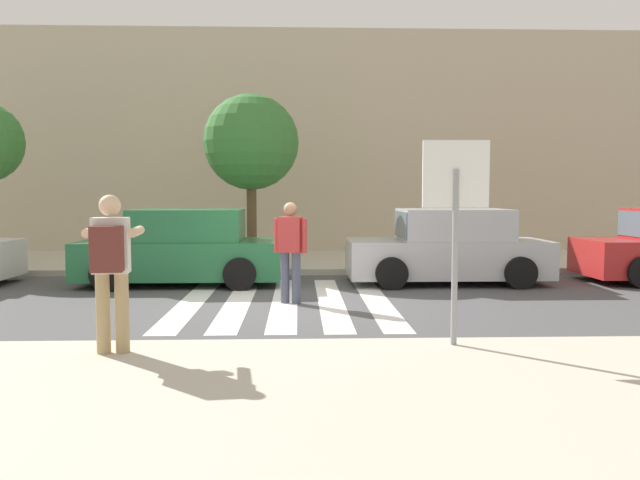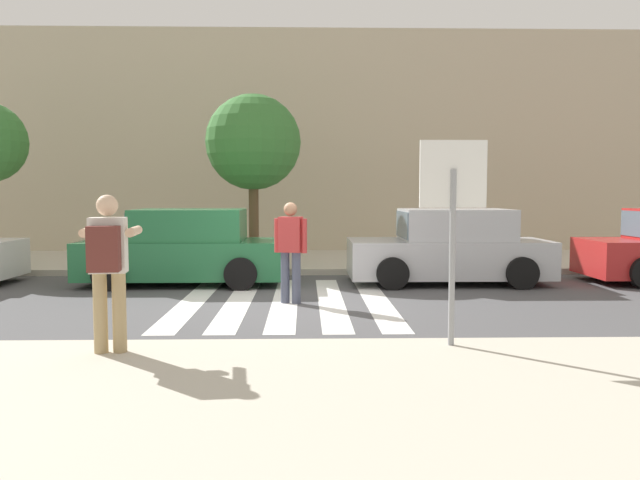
# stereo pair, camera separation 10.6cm
# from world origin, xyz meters

# --- Properties ---
(ground_plane) EXTENTS (120.00, 120.00, 0.00)m
(ground_plane) POSITION_xyz_m (0.00, 0.00, 0.00)
(ground_plane) COLOR #4C4C4F
(sidewalk_near) EXTENTS (60.00, 6.00, 0.14)m
(sidewalk_near) POSITION_xyz_m (0.00, -6.20, 0.07)
(sidewalk_near) COLOR beige
(sidewalk_near) RESTS_ON ground
(sidewalk_far) EXTENTS (60.00, 4.80, 0.14)m
(sidewalk_far) POSITION_xyz_m (0.00, 6.00, 0.07)
(sidewalk_far) COLOR beige
(sidewalk_far) RESTS_ON ground
(building_facade_far) EXTENTS (56.00, 4.00, 6.80)m
(building_facade_far) POSITION_xyz_m (0.00, 10.40, 3.40)
(building_facade_far) COLOR beige
(building_facade_far) RESTS_ON ground
(crosswalk_stripe_0) EXTENTS (0.44, 5.20, 0.01)m
(crosswalk_stripe_0) POSITION_xyz_m (-1.60, 0.20, 0.00)
(crosswalk_stripe_0) COLOR silver
(crosswalk_stripe_0) RESTS_ON ground
(crosswalk_stripe_1) EXTENTS (0.44, 5.20, 0.01)m
(crosswalk_stripe_1) POSITION_xyz_m (-0.80, 0.20, 0.00)
(crosswalk_stripe_1) COLOR silver
(crosswalk_stripe_1) RESTS_ON ground
(crosswalk_stripe_2) EXTENTS (0.44, 5.20, 0.01)m
(crosswalk_stripe_2) POSITION_xyz_m (0.00, 0.20, 0.00)
(crosswalk_stripe_2) COLOR silver
(crosswalk_stripe_2) RESTS_ON ground
(crosswalk_stripe_3) EXTENTS (0.44, 5.20, 0.01)m
(crosswalk_stripe_3) POSITION_xyz_m (0.80, 0.20, 0.00)
(crosswalk_stripe_3) COLOR silver
(crosswalk_stripe_3) RESTS_ON ground
(crosswalk_stripe_4) EXTENTS (0.44, 5.20, 0.01)m
(crosswalk_stripe_4) POSITION_xyz_m (1.60, 0.20, 0.00)
(crosswalk_stripe_4) COLOR silver
(crosswalk_stripe_4) RESTS_ON ground
(stop_sign) EXTENTS (0.76, 0.08, 2.34)m
(stop_sign) POSITION_xyz_m (2.02, -3.53, 1.84)
(stop_sign) COLOR gray
(stop_sign) RESTS_ON sidewalk_near
(photographer_with_backpack) EXTENTS (0.64, 0.88, 1.72)m
(photographer_with_backpack) POSITION_xyz_m (-1.78, -3.81, 1.17)
(photographer_with_backpack) COLOR tan
(photographer_with_backpack) RESTS_ON sidewalk_near
(pedestrian_crossing) EXTENTS (0.56, 0.34, 1.72)m
(pedestrian_crossing) POSITION_xyz_m (0.10, -0.00, 0.97)
(pedestrian_crossing) COLOR #474C60
(pedestrian_crossing) RESTS_ON ground
(parked_car_green) EXTENTS (4.10, 1.92, 1.55)m
(parked_car_green) POSITION_xyz_m (-2.13, 2.30, 0.73)
(parked_car_green) COLOR #236B3D
(parked_car_green) RESTS_ON ground
(parked_car_silver) EXTENTS (4.10, 1.92, 1.55)m
(parked_car_silver) POSITION_xyz_m (3.37, 2.30, 0.73)
(parked_car_silver) COLOR #B7BABF
(parked_car_silver) RESTS_ON ground
(street_tree_center) EXTENTS (2.29, 2.29, 4.10)m
(street_tree_center) POSITION_xyz_m (-0.89, 4.56, 3.08)
(street_tree_center) COLOR brown
(street_tree_center) RESTS_ON sidewalk_far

